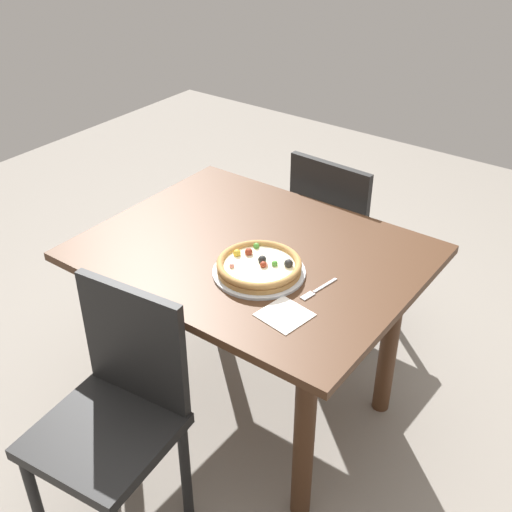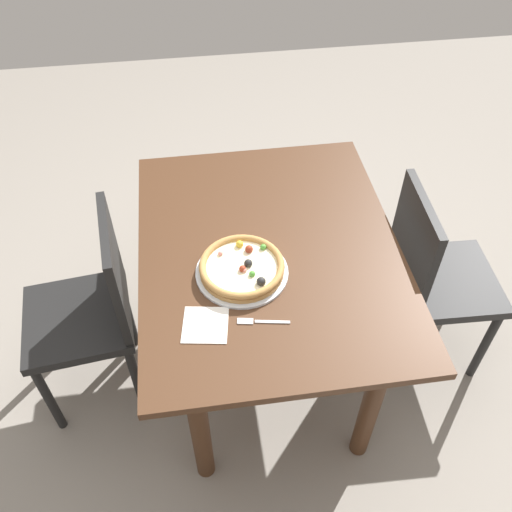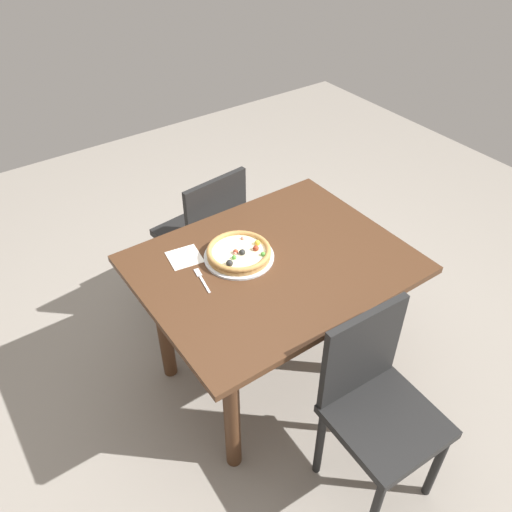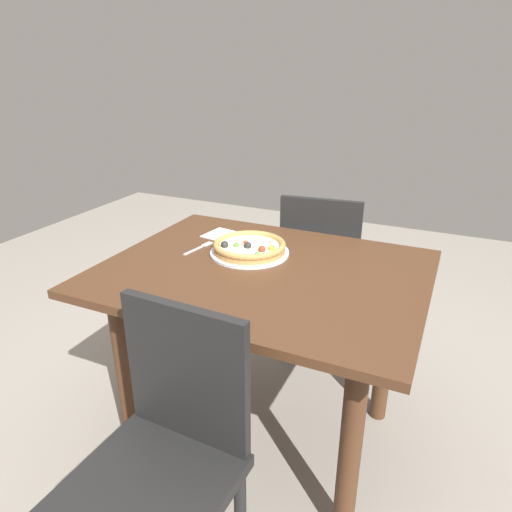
# 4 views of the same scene
# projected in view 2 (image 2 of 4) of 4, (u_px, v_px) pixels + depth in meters

# --- Properties ---
(ground_plane) EXTENTS (6.00, 6.00, 0.00)m
(ground_plane) POSITION_uv_depth(u_px,v_px,m) (266.00, 366.00, 2.50)
(ground_plane) COLOR gray
(dining_table) EXTENTS (1.17, 0.92, 0.77)m
(dining_table) POSITION_uv_depth(u_px,v_px,m) (269.00, 272.00, 2.04)
(dining_table) COLOR #472B19
(dining_table) RESTS_ON ground
(chair_near) EXTENTS (0.42, 0.42, 0.90)m
(chair_near) POSITION_uv_depth(u_px,v_px,m) (433.00, 275.00, 2.21)
(chair_near) COLOR black
(chair_near) RESTS_ON ground
(chair_far) EXTENTS (0.44, 0.44, 0.90)m
(chair_far) POSITION_uv_depth(u_px,v_px,m) (93.00, 309.00, 2.09)
(chair_far) COLOR black
(chair_far) RESTS_ON ground
(plate) EXTENTS (0.31, 0.31, 0.01)m
(plate) POSITION_uv_depth(u_px,v_px,m) (242.00, 272.00, 1.85)
(plate) COLOR silver
(plate) RESTS_ON dining_table
(pizza) EXTENTS (0.29, 0.29, 0.05)m
(pizza) POSITION_uv_depth(u_px,v_px,m) (242.00, 267.00, 1.83)
(pizza) COLOR #B78447
(pizza) RESTS_ON plate
(fork) EXTENTS (0.04, 0.17, 0.00)m
(fork) POSITION_uv_depth(u_px,v_px,m) (259.00, 322.00, 1.71)
(fork) COLOR silver
(fork) RESTS_ON dining_table
(napkin) EXTENTS (0.16, 0.16, 0.00)m
(napkin) POSITION_uv_depth(u_px,v_px,m) (205.00, 325.00, 1.70)
(napkin) COLOR white
(napkin) RESTS_ON dining_table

